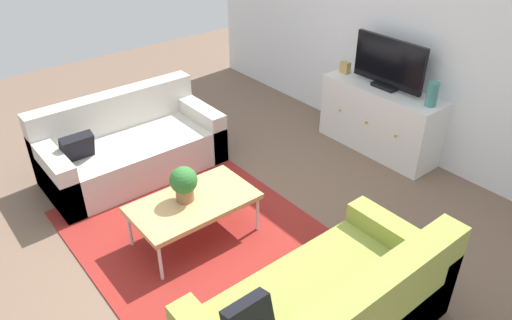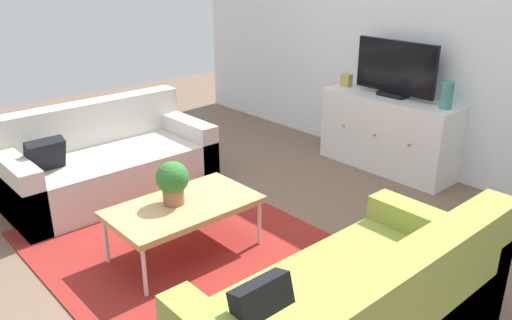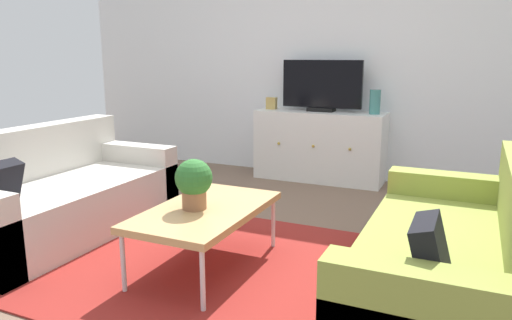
{
  "view_description": "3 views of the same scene",
  "coord_description": "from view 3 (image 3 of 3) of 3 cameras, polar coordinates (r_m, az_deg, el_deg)",
  "views": [
    {
      "loc": [
        2.8,
        -1.82,
        2.8
      ],
      "look_at": [
        0.0,
        0.44,
        0.59
      ],
      "focal_mm": 33.98,
      "sensor_mm": 36.0,
      "label": 1
    },
    {
      "loc": [
        2.72,
        -1.97,
        2.02
      ],
      "look_at": [
        0.0,
        0.44,
        0.59
      ],
      "focal_mm": 36.47,
      "sensor_mm": 36.0,
      "label": 2
    },
    {
      "loc": [
        1.41,
        -2.65,
        1.33
      ],
      "look_at": [
        0.0,
        0.44,
        0.59
      ],
      "focal_mm": 33.78,
      "sensor_mm": 36.0,
      "label": 3
    }
  ],
  "objects": [
    {
      "name": "ground_plane",
      "position": [
        3.28,
        -3.27,
        -11.58
      ],
      "size": [
        10.0,
        10.0,
        0.0
      ],
      "primitive_type": "plane",
      "color": "brown"
    },
    {
      "name": "wall_back",
      "position": [
        5.39,
        9.56,
        12.37
      ],
      "size": [
        6.4,
        0.12,
        2.7
      ],
      "primitive_type": "cube",
      "color": "white",
      "rests_on": "ground_plane"
    },
    {
      "name": "area_rug",
      "position": [
        3.16,
        -4.57,
        -12.46
      ],
      "size": [
        2.5,
        1.9,
        0.01
      ],
      "primitive_type": "cube",
      "color": "maroon",
      "rests_on": "ground_plane"
    },
    {
      "name": "couch_left_side",
      "position": [
        3.96,
        -22.85,
        -4.23
      ],
      "size": [
        0.88,
        1.78,
        0.79
      ],
      "color": "beige",
      "rests_on": "ground_plane"
    },
    {
      "name": "couch_right_side",
      "position": [
        2.76,
        23.57,
        -11.42
      ],
      "size": [
        0.88,
        1.78,
        0.79
      ],
      "color": "olive",
      "rests_on": "ground_plane"
    },
    {
      "name": "coffee_table",
      "position": [
        3.03,
        -6.0,
        -6.16
      ],
      "size": [
        0.6,
        1.04,
        0.4
      ],
      "color": "tan",
      "rests_on": "ground_plane"
    },
    {
      "name": "potted_plant",
      "position": [
        2.96,
        -7.38,
        -2.54
      ],
      "size": [
        0.23,
        0.23,
        0.31
      ],
      "color": "#936042",
      "rests_on": "coffee_table"
    },
    {
      "name": "tv_console",
      "position": [
        5.23,
        7.54,
        1.66
      ],
      "size": [
        1.37,
        0.47,
        0.74
      ],
      "color": "white",
      "rests_on": "ground_plane"
    },
    {
      "name": "flat_screen_tv",
      "position": [
        5.17,
        7.81,
        8.65
      ],
      "size": [
        0.86,
        0.16,
        0.54
      ],
      "color": "black",
      "rests_on": "tv_console"
    },
    {
      "name": "glass_vase",
      "position": [
        5.03,
        13.91,
        6.69
      ],
      "size": [
        0.11,
        0.11,
        0.25
      ],
      "primitive_type": "cylinder",
      "color": "teal",
      "rests_on": "tv_console"
    },
    {
      "name": "mantel_clock",
      "position": [
        5.36,
        1.86,
        6.74
      ],
      "size": [
        0.11,
        0.07,
        0.13
      ],
      "primitive_type": "cube",
      "color": "tan",
      "rests_on": "tv_console"
    }
  ]
}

